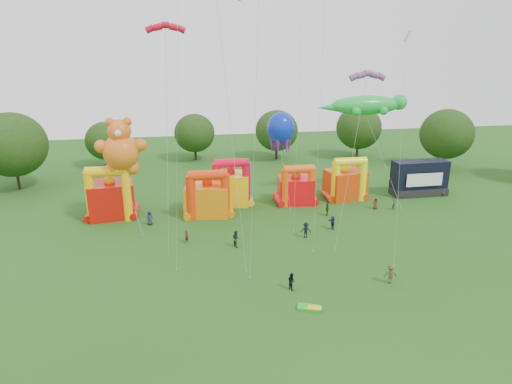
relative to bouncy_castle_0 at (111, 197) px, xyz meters
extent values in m
plane|color=#204F16|center=(20.11, -26.95, -2.76)|extent=(160.00, 160.00, 0.00)
cylinder|color=#352314|center=(56.20, 14.70, -0.90)|extent=(0.44, 0.44, 3.72)
ellipsoid|color=#1E3811|center=(56.20, 14.70, 3.64)|extent=(9.30, 9.30, 8.89)
cylinder|color=#352314|center=(43.84, 25.01, -1.01)|extent=(0.44, 0.44, 3.51)
ellipsoid|color=#1E3811|center=(43.84, 25.01, 3.28)|extent=(8.77, 8.78, 8.39)
cylinder|color=#352314|center=(27.81, 26.62, -1.11)|extent=(0.44, 0.44, 3.30)
ellipsoid|color=#1E3811|center=(27.81, 26.62, 2.92)|extent=(8.25, 8.25, 7.88)
cylinder|color=#352314|center=(12.12, 28.60, -1.22)|extent=(0.44, 0.44, 3.09)
ellipsoid|color=#1E3811|center=(12.12, 28.60, 2.56)|extent=(7.73, 7.72, 7.38)
cylinder|color=#352314|center=(-4.04, 25.92, -1.32)|extent=(0.44, 0.44, 2.88)
ellipsoid|color=#1E3811|center=(-4.04, 25.92, 2.20)|extent=(7.20, 7.20, 6.88)
cylinder|color=#352314|center=(-15.99, 14.70, -0.69)|extent=(0.44, 0.44, 4.14)
ellipsoid|color=#1E3811|center=(-15.99, 14.70, 4.37)|extent=(10.35, 10.35, 9.89)
cube|color=#BF1008|center=(0.00, 0.32, -0.43)|extent=(6.35, 5.38, 4.66)
cylinder|color=yellow|center=(-2.24, -1.34, 0.57)|extent=(1.26, 1.26, 6.66)
cylinder|color=yellow|center=(2.24, -1.34, 0.57)|extent=(1.26, 1.26, 6.66)
cylinder|color=yellow|center=(0.00, -1.34, 3.90)|extent=(5.11, 1.33, 1.33)
sphere|color=yellow|center=(0.00, 0.32, 2.20)|extent=(1.40, 1.40, 1.40)
cube|color=orange|center=(12.59, -0.91, -0.70)|extent=(6.35, 5.42, 4.13)
cylinder|color=#F2330B|center=(10.38, -2.56, 0.18)|extent=(1.25, 1.25, 5.89)
cylinder|color=#F2330B|center=(14.80, -2.56, 0.18)|extent=(1.25, 1.25, 5.89)
cylinder|color=#F2330B|center=(12.59, -2.56, 3.13)|extent=(5.04, 1.31, 1.31)
sphere|color=#F2330B|center=(12.59, -0.91, 1.66)|extent=(1.40, 1.40, 1.40)
cube|color=yellow|center=(16.07, 2.80, -0.54)|extent=(5.98, 5.14, 4.43)
cylinder|color=red|center=(14.01, 1.26, 0.41)|extent=(1.16, 1.16, 6.33)
cylinder|color=red|center=(18.13, 1.26, 0.41)|extent=(1.16, 1.16, 6.33)
cylinder|color=red|center=(16.07, 1.26, 3.57)|extent=(4.70, 1.22, 1.22)
sphere|color=red|center=(16.07, 2.80, 1.97)|extent=(1.40, 1.40, 1.40)
cube|color=red|center=(25.33, 1.61, -0.89)|extent=(5.42, 4.56, 3.75)
cylinder|color=#FD560D|center=(23.39, 0.17, -0.08)|extent=(1.09, 1.09, 5.36)
cylinder|color=#FD560D|center=(27.26, 0.17, -0.08)|extent=(1.09, 1.09, 5.36)
cylinder|color=#FD560D|center=(25.33, 0.17, 2.59)|extent=(4.41, 1.15, 1.15)
sphere|color=#FD560D|center=(25.33, 1.61, 1.29)|extent=(1.40, 1.40, 1.40)
cube|color=red|center=(33.04, 2.46, -0.70)|extent=(6.03, 5.21, 4.13)
cylinder|color=#FFFA0D|center=(30.99, 0.93, 0.19)|extent=(1.16, 1.16, 5.90)
cylinder|color=#FFFA0D|center=(35.10, 0.93, 0.19)|extent=(1.16, 1.16, 5.90)
cylinder|color=#FFFA0D|center=(33.04, 0.93, 3.14)|extent=(4.69, 1.22, 1.22)
sphere|color=#FFFA0D|center=(33.04, 2.46, 1.67)|extent=(1.40, 1.40, 1.40)
cube|color=black|center=(44.58, 1.89, -2.21)|extent=(8.28, 3.21, 1.10)
cube|color=black|center=(44.58, 2.09, 0.40)|extent=(8.27, 2.81, 4.12)
cube|color=white|center=(44.58, 0.50, -0.02)|extent=(5.68, 0.16, 1.93)
cylinder|color=black|center=(41.29, 0.65, -2.36)|extent=(0.30, 0.90, 0.90)
cylinder|color=black|center=(47.88, 0.65, -2.36)|extent=(0.30, 0.90, 0.90)
sphere|color=orange|center=(2.02, -1.11, 6.23)|extent=(4.51, 4.51, 4.51)
sphere|color=orange|center=(2.02, -1.11, 8.89)|extent=(2.87, 2.87, 2.87)
sphere|color=orange|center=(1.00, -1.11, 10.02)|extent=(1.13, 1.13, 1.13)
sphere|color=orange|center=(3.05, -1.11, 10.02)|extent=(1.13, 1.13, 1.13)
sphere|color=orange|center=(-0.34, -1.11, 7.05)|extent=(1.64, 1.64, 1.64)
sphere|color=orange|center=(4.38, -1.11, 7.05)|extent=(1.64, 1.64, 1.64)
sphere|color=orange|center=(0.89, -1.11, 4.18)|extent=(1.85, 1.85, 1.85)
sphere|color=orange|center=(3.15, -1.11, 4.18)|extent=(1.85, 1.85, 1.85)
sphere|color=white|center=(2.02, -2.49, 8.89)|extent=(0.82, 0.82, 0.82)
ellipsoid|color=green|center=(35.67, 3.22, 10.73)|extent=(10.39, 3.25, 2.76)
sphere|color=green|center=(40.75, 3.22, 11.03)|extent=(2.23, 2.23, 2.23)
cone|color=green|center=(30.40, 3.22, 10.53)|extent=(4.06, 1.62, 1.62)
sphere|color=green|center=(37.70, 4.84, 10.12)|extent=(1.22, 1.22, 1.22)
sphere|color=green|center=(37.70, 1.60, 10.12)|extent=(1.22, 1.22, 1.22)
sphere|color=green|center=(33.65, 4.84, 10.12)|extent=(1.22, 1.22, 1.22)
sphere|color=green|center=(33.65, 1.60, 10.12)|extent=(1.22, 1.22, 1.22)
ellipsoid|color=#0B25B3|center=(23.02, 1.70, 8.06)|extent=(3.72, 3.72, 4.47)
cone|color=#591E8C|center=(24.23, 1.70, 6.01)|extent=(0.84, 0.84, 2.98)
cone|color=#591E8C|center=(23.63, 2.75, 6.01)|extent=(0.84, 0.84, 2.98)
cone|color=#591E8C|center=(22.42, 2.75, 6.01)|extent=(0.84, 0.84, 2.98)
cone|color=#591E8C|center=(21.81, 1.70, 6.01)|extent=(0.84, 0.84, 2.98)
cone|color=#591E8C|center=(22.42, 0.66, 6.01)|extent=(0.84, 0.84, 2.98)
cone|color=#591E8C|center=(23.63, 0.66, 6.01)|extent=(0.84, 0.84, 2.98)
cube|color=white|center=(32.58, -13.29, 19.90)|extent=(1.02, 1.02, 1.10)
cube|color=green|center=(19.72, -25.45, -2.64)|extent=(2.23, 1.67, 0.24)
cube|color=yellow|center=(20.12, -25.75, -2.50)|extent=(1.34, 1.00, 0.10)
imported|color=#23243B|center=(5.04, -3.63, -1.84)|extent=(1.04, 0.84, 1.85)
imported|color=#4F161B|center=(9.53, -9.85, -1.98)|extent=(0.65, 0.67, 1.56)
imported|color=#163829|center=(15.03, -11.75, -1.79)|extent=(1.03, 1.15, 1.94)
imported|color=black|center=(23.48, -10.68, -1.81)|extent=(1.36, 0.96, 1.91)
imported|color=#412D1A|center=(28.23, -4.18, -1.87)|extent=(0.87, 1.13, 1.78)
imported|color=#28253D|center=(27.40, -8.82, -1.88)|extent=(0.70, 1.67, 1.75)
imported|color=maroon|center=(35.60, -2.95, -1.95)|extent=(0.95, 0.89, 1.63)
imported|color=#1B432A|center=(37.99, -3.64, -1.96)|extent=(0.68, 0.69, 1.60)
imported|color=black|center=(19.00, -21.88, -1.93)|extent=(0.88, 0.98, 1.66)
imported|color=#46401C|center=(28.64, -22.39, -1.79)|extent=(1.37, 0.93, 1.95)
camera|label=1|loc=(9.44, -58.70, 19.55)|focal=32.00mm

